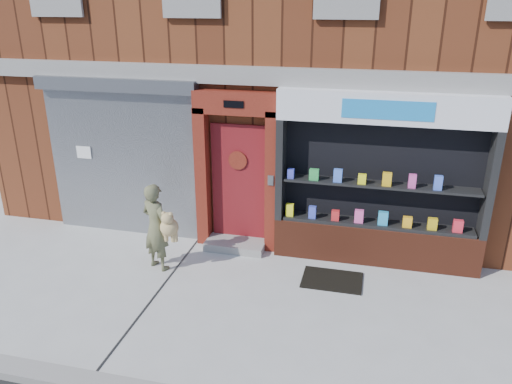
% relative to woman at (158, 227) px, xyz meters
% --- Properties ---
extents(ground, '(80.00, 80.00, 0.00)m').
position_rel_woman_xyz_m(ground, '(1.82, -0.71, -0.78)').
color(ground, '#9E9E99').
rests_on(ground, ground).
extents(building, '(12.00, 8.16, 8.00)m').
position_rel_woman_xyz_m(building, '(1.82, 5.28, 3.22)').
color(building, '#522412').
rests_on(building, ground).
extents(shutter_bay, '(3.10, 0.30, 3.04)m').
position_rel_woman_xyz_m(shutter_bay, '(-1.18, 1.22, 0.94)').
color(shutter_bay, gray).
rests_on(shutter_bay, ground).
extents(red_door_bay, '(1.52, 0.58, 2.90)m').
position_rel_woman_xyz_m(red_door_bay, '(1.07, 1.15, 0.68)').
color(red_door_bay, '#5C190F').
rests_on(red_door_bay, ground).
extents(pharmacy_bay, '(3.50, 0.41, 3.00)m').
position_rel_woman_xyz_m(pharmacy_bay, '(3.57, 1.10, 0.60)').
color(pharmacy_bay, '#602716').
rests_on(pharmacy_bay, ground).
extents(woman, '(0.75, 0.56, 1.54)m').
position_rel_woman_xyz_m(woman, '(0.00, 0.00, 0.00)').
color(woman, brown).
rests_on(woman, ground).
extents(doormat, '(0.99, 0.69, 0.02)m').
position_rel_woman_xyz_m(doormat, '(2.93, 0.26, -0.76)').
color(doormat, black).
rests_on(doormat, ground).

